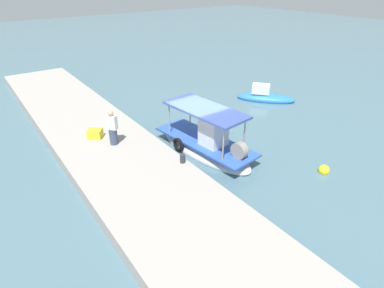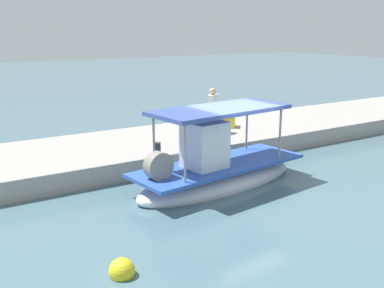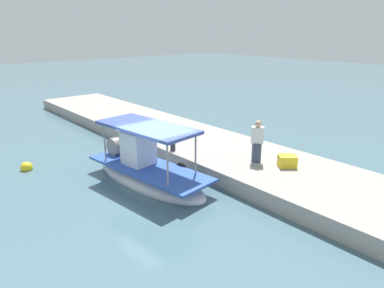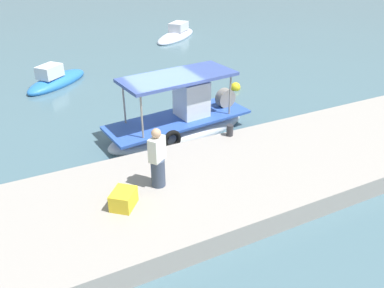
{
  "view_description": "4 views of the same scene",
  "coord_description": "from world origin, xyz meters",
  "views": [
    {
      "loc": [
        11.58,
        -8.94,
        8.18
      ],
      "look_at": [
        1.27,
        -1.44,
        1.18
      ],
      "focal_mm": 29.28,
      "sensor_mm": 36.0,
      "label": 1
    },
    {
      "loc": [
        8.52,
        10.77,
        4.71
      ],
      "look_at": [
        0.02,
        -2.64,
        0.7
      ],
      "focal_mm": 42.88,
      "sensor_mm": 36.0,
      "label": 2
    },
    {
      "loc": [
        -10.48,
        7.15,
        5.99
      ],
      "look_at": [
        0.31,
        -2.25,
        1.29
      ],
      "focal_mm": 32.7,
      "sensor_mm": 36.0,
      "label": 3
    },
    {
      "loc": [
        -5.05,
        -12.62,
        6.91
      ],
      "look_at": [
        0.02,
        -2.48,
        0.81
      ],
      "focal_mm": 36.08,
      "sensor_mm": 36.0,
      "label": 4
    }
  ],
  "objects": [
    {
      "name": "fisherman_near_bollard",
      "position": [
        -1.81,
        -4.0,
        1.47
      ],
      "size": [
        0.57,
        0.56,
        1.79
      ],
      "color": "#39445B",
      "rests_on": "dock_quay"
    },
    {
      "name": "ground_plane",
      "position": [
        0.0,
        0.0,
        0.0
      ],
      "size": [
        120.0,
        120.0,
        0.0
      ],
      "primitive_type": "plane",
      "color": "slate"
    },
    {
      "name": "dock_quay",
      "position": [
        0.0,
        -4.28,
        0.33
      ],
      "size": [
        36.0,
        4.67,
        0.65
      ],
      "primitive_type": "cube",
      "color": "#9F9791",
      "rests_on": "ground_plane"
    },
    {
      "name": "moored_boat_near",
      "position": [
        7.44,
        15.12,
        0.19
      ],
      "size": [
        5.27,
        4.97,
        1.31
      ],
      "color": "silver",
      "rests_on": "ground_plane"
    },
    {
      "name": "marker_buoy",
      "position": [
        5.35,
        3.2,
        0.1
      ],
      "size": [
        0.52,
        0.52,
        0.52
      ],
      "color": "yellow",
      "rests_on": "ground_plane"
    },
    {
      "name": "main_fishing_boat",
      "position": [
        0.69,
        -0.15,
        0.46
      ],
      "size": [
        6.13,
        2.59,
        2.78
      ],
      "color": "silver",
      "rests_on": "ground_plane"
    },
    {
      "name": "mooring_bollard",
      "position": [
        1.64,
        -2.23,
        0.86
      ],
      "size": [
        0.24,
        0.24,
        0.4
      ],
      "primitive_type": "cylinder",
      "color": "#2D2D33",
      "rests_on": "dock_quay"
    },
    {
      "name": "cargo_crate",
      "position": [
        -3.0,
        -4.51,
        0.89
      ],
      "size": [
        0.87,
        0.89,
        0.47
      ],
      "primitive_type": "cube",
      "rotation": [
        0.0,
        0.0,
        0.87
      ],
      "color": "yellow",
      "rests_on": "dock_quay"
    },
    {
      "name": "moored_boat_mid",
      "position": [
        -2.75,
        8.06,
        0.22
      ],
      "size": [
        4.06,
        3.71,
        1.39
      ],
      "color": "blue",
      "rests_on": "ground_plane"
    }
  ]
}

